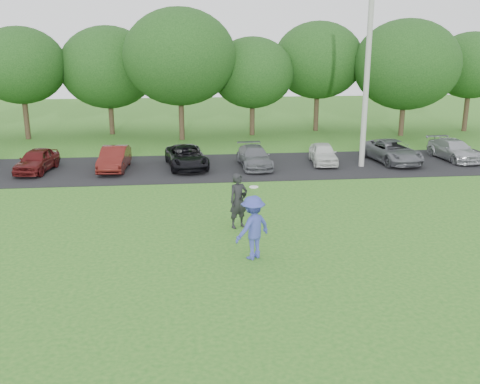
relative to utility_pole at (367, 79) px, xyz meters
name	(u,v)px	position (x,y,z in m)	size (l,w,h in m)	color
ground	(253,265)	(-7.49, -12.33, -4.58)	(100.00, 100.00, 0.00)	#26671D
parking_lot	(221,167)	(-7.49, 0.67, -4.56)	(32.00, 6.50, 0.03)	black
utility_pole	(367,79)	(0.00, 0.00, 0.00)	(0.28, 0.28, 9.16)	#A6A6A1
frisbee_player	(253,227)	(-7.41, -11.75, -3.58)	(1.48, 1.35, 2.29)	#3A45A5
camera_bystander	(238,201)	(-7.55, -8.88, -3.58)	(0.86, 0.74, 1.99)	black
parked_cars	(223,156)	(-7.36, 0.71, -3.97)	(28.35, 4.69, 1.20)	white
tree_row	(231,65)	(-5.98, 10.43, 0.33)	(42.39, 9.85, 8.64)	#38281C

